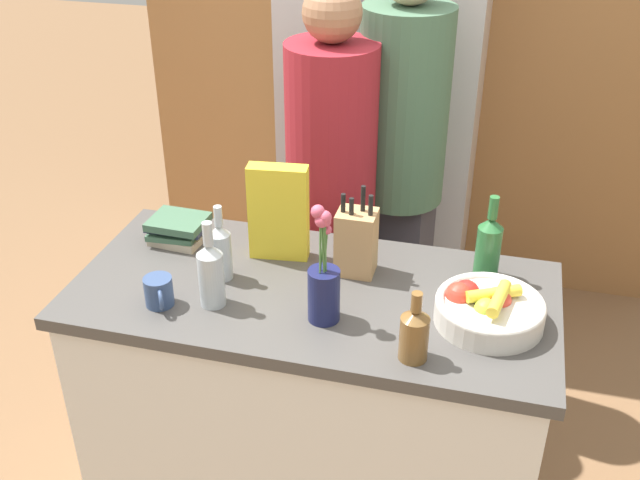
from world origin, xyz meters
name	(u,v)px	position (x,y,z in m)	size (l,w,h in m)	color
kitchen_island	(313,408)	(0.00, 0.00, 0.47)	(1.43, 0.68, 0.94)	silver
back_wall_wood	(410,23)	(0.00, 1.75, 1.30)	(2.63, 0.12, 2.60)	#9E6B3D
refrigerator	(383,111)	(-0.05, 1.39, 0.99)	(0.83, 0.62, 1.98)	#B7B7BC
fruit_bowl	(488,308)	(0.51, -0.03, 0.98)	(0.30, 0.30, 0.11)	silver
knife_block	(356,242)	(0.10, 0.13, 1.04)	(0.12, 0.10, 0.28)	tan
flower_vase	(324,284)	(0.07, -0.13, 1.05)	(0.09, 0.09, 0.35)	#191E4C
cereal_box	(279,212)	(-0.15, 0.16, 1.09)	(0.19, 0.08, 0.31)	yellow
coffee_mug	(159,292)	(-0.40, -0.19, 0.98)	(0.09, 0.11, 0.09)	#334770
book_stack	(178,229)	(-0.50, 0.16, 0.98)	(0.20, 0.16, 0.09)	#B7A88E
bottle_oil	(221,250)	(-0.28, -0.01, 1.03)	(0.07, 0.07, 0.24)	#B2BCC1
bottle_vinegar	(211,273)	(-0.26, -0.14, 1.04)	(0.07, 0.07, 0.26)	#B2BCC1
bottle_wine	(489,246)	(0.49, 0.20, 1.04)	(0.08, 0.08, 0.27)	#286633
bottle_water	(414,333)	(0.33, -0.24, 1.02)	(0.08, 0.08, 0.20)	brown
person_at_sink	(331,191)	(-0.10, 0.61, 0.96)	(0.33, 0.33, 1.70)	#383842
person_in_blue	(401,159)	(0.12, 0.81, 1.02)	(0.33, 0.33, 1.80)	#383842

